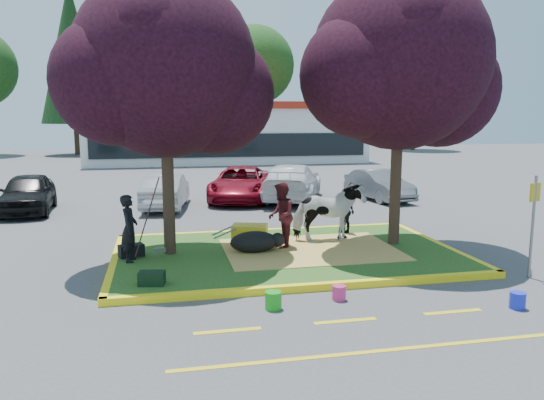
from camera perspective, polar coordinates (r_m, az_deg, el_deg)
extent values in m
plane|color=#424244|center=(13.08, 1.60, -6.14)|extent=(90.00, 90.00, 0.00)
cube|color=#1E4A17|center=(13.06, 1.60, -5.82)|extent=(8.00, 5.00, 0.15)
cube|color=yellow|center=(10.67, 4.91, -9.29)|extent=(8.30, 0.16, 0.15)
cube|color=yellow|center=(15.51, -0.65, -3.42)|extent=(8.30, 0.16, 0.15)
cube|color=yellow|center=(12.76, -16.63, -6.57)|extent=(0.16, 5.30, 0.15)
cube|color=yellow|center=(14.54, 17.48, -4.69)|extent=(0.16, 5.30, 0.15)
cube|color=#D6B158|center=(13.19, 4.15, -5.33)|extent=(4.20, 3.00, 0.01)
cylinder|color=black|center=(12.75, -11.12, 2.07)|extent=(0.28, 0.28, 3.53)
sphere|color=black|center=(12.71, -11.50, 13.99)|extent=(4.20, 4.20, 4.20)
sphere|color=black|center=(12.94, -6.20, 11.23)|extent=(2.86, 2.86, 2.86)
sphere|color=black|center=(12.41, -16.38, 12.18)|extent=(2.86, 2.86, 2.86)
cylinder|color=black|center=(13.86, 13.19, 2.90)|extent=(0.28, 0.28, 3.70)
sphere|color=black|center=(13.85, 13.62, 14.38)|extent=(4.40, 4.40, 4.40)
sphere|color=black|center=(14.53, 17.57, 11.34)|extent=(2.99, 2.99, 2.99)
sphere|color=black|center=(13.10, 9.68, 13.08)|extent=(2.99, 2.99, 2.99)
cube|color=yellow|center=(8.82, -4.80, -13.85)|extent=(1.10, 0.12, 0.01)
cube|color=yellow|center=(9.26, 7.89, -12.76)|extent=(1.10, 0.12, 0.01)
cube|color=yellow|center=(10.08, 18.86, -11.32)|extent=(1.10, 0.12, 0.01)
cube|color=yellow|center=(8.23, 10.84, -15.72)|extent=(6.00, 0.10, 0.01)
cube|color=silver|center=(40.59, -5.02, 7.03)|extent=(20.00, 8.00, 4.00)
cube|color=#A32311|center=(40.57, -5.06, 10.07)|extent=(20.40, 8.40, 0.50)
cube|color=black|center=(36.61, -4.22, 5.88)|extent=(19.00, 0.10, 1.60)
cylinder|color=black|center=(49.78, -20.29, 6.84)|extent=(0.44, 0.44, 3.92)
cone|color=black|center=(50.03, -20.72, 14.54)|extent=(5.60, 5.60, 11.90)
cylinder|color=black|center=(50.81, -11.00, 6.79)|extent=(0.44, 0.44, 3.08)
sphere|color=#143811|center=(50.88, -11.18, 12.74)|extent=(6.16, 6.16, 6.16)
cylinder|color=black|center=(50.59, -1.82, 7.26)|extent=(0.44, 0.44, 3.64)
sphere|color=#143811|center=(50.78, -1.85, 14.31)|extent=(7.28, 7.28, 7.28)
cylinder|color=black|center=(53.08, 6.68, 7.21)|extent=(0.44, 0.44, 3.50)
cone|color=black|center=(53.23, 6.80, 13.68)|extent=(5.00, 5.00, 10.62)
cylinder|color=black|center=(55.27, 14.96, 6.89)|extent=(0.44, 0.44, 3.22)
sphere|color=#143811|center=(55.36, 15.20, 12.61)|extent=(6.44, 6.44, 6.44)
imported|color=white|center=(13.94, 6.08, -1.36)|extent=(1.85, 0.90, 1.54)
ellipsoid|color=black|center=(12.87, -1.92, -4.52)|extent=(1.19, 0.68, 0.51)
imported|color=black|center=(12.40, -15.10, -2.95)|extent=(0.42, 0.59, 1.53)
imported|color=#49141A|center=(13.21, 0.97, -1.66)|extent=(0.78, 0.92, 1.64)
imported|color=black|center=(15.03, 7.87, -1.13)|extent=(0.50, 0.81, 1.28)
cylinder|color=black|center=(13.43, -0.40, -4.38)|extent=(0.32, 0.15, 0.31)
cylinder|color=slate|center=(13.13, -3.57, -4.91)|extent=(0.04, 0.04, 0.22)
cylinder|color=slate|center=(13.49, -3.81, -4.53)|extent=(0.04, 0.04, 0.22)
cube|color=yellow|center=(13.29, -2.41, -3.39)|extent=(0.98, 0.75, 0.35)
cylinder|color=slate|center=(13.01, -5.09, -3.61)|extent=(0.55, 0.20, 0.29)
cylinder|color=slate|center=(13.38, -5.29, -3.26)|extent=(0.55, 0.20, 0.29)
cube|color=black|center=(12.94, -14.89, -5.27)|extent=(0.63, 0.47, 0.29)
cube|color=black|center=(10.74, -12.81, -8.21)|extent=(0.55, 0.40, 0.26)
cylinder|color=slate|center=(12.48, 26.21, -2.65)|extent=(0.06, 0.06, 2.20)
cube|color=gold|center=(12.36, 26.46, 0.75)|extent=(0.30, 0.12, 0.40)
cylinder|color=#189E1B|center=(9.65, 0.14, -10.75)|extent=(0.40, 0.40, 0.32)
cylinder|color=#CD2D6D|center=(10.18, 7.22, -9.88)|extent=(0.31, 0.31, 0.28)
cylinder|color=#1A29D5|center=(10.64, 24.91, -9.76)|extent=(0.29, 0.29, 0.30)
imported|color=black|center=(20.81, -24.79, 0.68)|extent=(1.91, 4.18, 1.39)
imported|color=#94979C|center=(20.15, -11.36, 0.96)|extent=(1.96, 4.09, 1.29)
imported|color=maroon|center=(21.65, -3.37, 1.77)|extent=(3.44, 5.32, 1.36)
imported|color=silver|center=(21.58, 2.13, 1.92)|extent=(3.82, 5.54, 1.49)
imported|color=slate|center=(22.19, 11.42, 1.60)|extent=(1.82, 3.87, 1.22)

